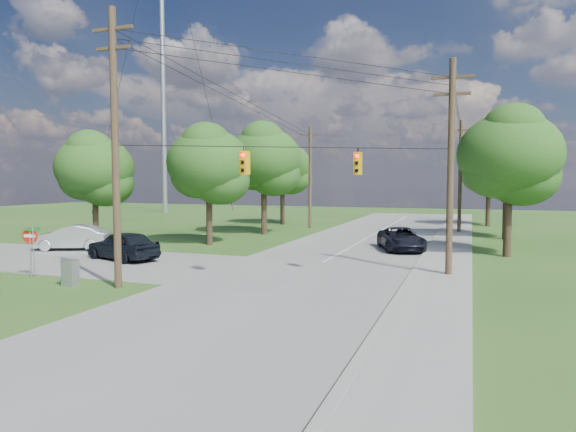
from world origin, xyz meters
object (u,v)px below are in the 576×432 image
at_px(car_cross_dark, 123,245).
at_px(pole_sw, 115,144).
at_px(pole_ne, 451,164).
at_px(car_cross_silver, 72,238).
at_px(do_not_enter_sign, 30,241).
at_px(car_main_north, 401,239).
at_px(pole_north_e, 460,175).
at_px(control_cabinet, 70,273).
at_px(pole_north_w, 310,176).

bearing_deg(car_cross_dark, pole_sw, 53.62).
xyz_separation_m(pole_ne, car_cross_silver, (-24.22, 1.30, -4.61)).
relative_size(car_cross_dark, do_not_enter_sign, 2.09).
height_order(car_main_north, do_not_enter_sign, do_not_enter_sign).
xyz_separation_m(pole_sw, car_cross_silver, (-10.72, 8.90, -5.37)).
bearing_deg(car_main_north, car_cross_silver, -179.63).
height_order(pole_sw, pole_north_e, pole_sw).
distance_m(pole_ne, control_cabinet, 18.34).
relative_size(car_cross_dark, car_main_north, 0.93).
height_order(pole_north_e, pole_north_w, same).
height_order(car_main_north, control_cabinet, car_main_north).
bearing_deg(car_cross_dark, car_main_north, 140.97).
bearing_deg(control_cabinet, pole_north_e, 62.32).
relative_size(car_cross_silver, control_cabinet, 4.38).
xyz_separation_m(pole_ne, car_cross_dark, (-18.24, -1.10, -4.58)).
height_order(pole_north_w, control_cabinet, pole_north_w).
distance_m(pole_ne, car_cross_silver, 24.68).
distance_m(pole_north_w, car_main_north, 17.50).
xyz_separation_m(pole_north_e, car_main_north, (-3.40, -13.31, -4.35)).
height_order(pole_ne, car_main_north, pole_ne).
height_order(pole_ne, car_cross_dark, pole_ne).
relative_size(car_main_north, do_not_enter_sign, 2.24).
relative_size(pole_sw, car_cross_silver, 2.39).
relative_size(pole_ne, car_main_north, 1.95).
bearing_deg(pole_ne, pole_north_e, 90.00).
relative_size(car_cross_dark, car_cross_silver, 1.00).
relative_size(pole_north_e, car_cross_dark, 1.99).
bearing_deg(pole_ne, control_cabinet, -153.05).
distance_m(pole_north_e, do_not_enter_sign, 34.87).
distance_m(pole_ne, do_not_enter_sign, 20.64).
distance_m(pole_north_w, do_not_enter_sign, 29.65).
bearing_deg(car_main_north, pole_sw, -140.97).
distance_m(car_cross_dark, car_main_north, 17.78).
relative_size(car_main_north, control_cabinet, 4.69).
distance_m(pole_sw, pole_north_w, 29.62).
bearing_deg(pole_north_w, pole_ne, -57.71).
bearing_deg(pole_sw, pole_north_w, 90.77).
relative_size(pole_sw, pole_ne, 1.14).
bearing_deg(do_not_enter_sign, pole_north_e, 45.56).
distance_m(pole_sw, control_cabinet, 6.10).
height_order(pole_north_e, do_not_enter_sign, pole_north_e).
height_order(pole_sw, do_not_enter_sign, pole_sw).
relative_size(pole_sw, control_cabinet, 10.44).
distance_m(pole_north_w, car_cross_dark, 23.88).
xyz_separation_m(pole_ne, pole_north_w, (-13.90, 22.00, -0.34)).
relative_size(pole_ne, car_cross_silver, 2.09).
bearing_deg(pole_north_e, car_cross_dark, -128.29).
xyz_separation_m(pole_north_e, control_cabinet, (-15.75, -30.01, -4.56)).
bearing_deg(do_not_enter_sign, pole_north_w, 68.79).
xyz_separation_m(pole_north_e, pole_north_w, (-13.90, 0.00, 0.00)).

